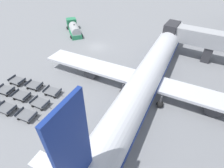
{
  "coord_description": "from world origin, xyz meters",
  "views": [
    {
      "loc": [
        21.18,
        -29.92,
        18.39
      ],
      "look_at": [
        10.49,
        -11.4,
        1.2
      ],
      "focal_mm": 28.0,
      "sensor_mm": 36.0,
      "label": 1
    }
  ],
  "objects_px": {
    "fuel_tanker_secondary": "(74,29)",
    "baggage_dolly_row_mid_a_col_b": "(21,96)",
    "baggage_dolly_row_near_col_b": "(7,108)",
    "baggage_dolly_row_near_col_c": "(27,115)",
    "baggage_dolly_row_mid_a_col_c": "(40,103)",
    "baggage_dolly_row_mid_b_col_a": "(17,81)",
    "baggage_dolly_row_mid_a_col_a": "(6,90)",
    "baggage_dolly_row_mid_b_col_c": "(52,92)",
    "baggage_dolly_row_mid_b_col_b": "(34,85)",
    "airplane": "(149,74)"
  },
  "relations": [
    {
      "from": "baggage_dolly_row_mid_a_col_a",
      "to": "fuel_tanker_secondary",
      "type": "bearing_deg",
      "value": 103.33
    },
    {
      "from": "fuel_tanker_secondary",
      "to": "baggage_dolly_row_mid_a_col_b",
      "type": "distance_m",
      "value": 24.84
    },
    {
      "from": "baggage_dolly_row_mid_a_col_a",
      "to": "baggage_dolly_row_mid_a_col_b",
      "type": "xyz_separation_m",
      "value": [
        3.26,
        0.39,
        0.0
      ]
    },
    {
      "from": "baggage_dolly_row_near_col_c",
      "to": "baggage_dolly_row_mid_a_col_a",
      "type": "relative_size",
      "value": 1.0
    },
    {
      "from": "baggage_dolly_row_near_col_b",
      "to": "baggage_dolly_row_mid_b_col_b",
      "type": "bearing_deg",
      "value": 97.67
    },
    {
      "from": "baggage_dolly_row_mid_a_col_b",
      "to": "baggage_dolly_row_mid_a_col_c",
      "type": "bearing_deg",
      "value": 4.82
    },
    {
      "from": "baggage_dolly_row_mid_b_col_a",
      "to": "baggage_dolly_row_mid_b_col_c",
      "type": "height_order",
      "value": "same"
    },
    {
      "from": "baggage_dolly_row_mid_a_col_b",
      "to": "baggage_dolly_row_mid_b_col_a",
      "type": "xyz_separation_m",
      "value": [
        -3.74,
        2.09,
        0.0
      ]
    },
    {
      "from": "baggage_dolly_row_near_col_c",
      "to": "baggage_dolly_row_mid_a_col_c",
      "type": "bearing_deg",
      "value": 95.4
    },
    {
      "from": "baggage_dolly_row_near_col_c",
      "to": "baggage_dolly_row_mid_a_col_c",
      "type": "distance_m",
      "value": 2.55
    },
    {
      "from": "baggage_dolly_row_near_col_b",
      "to": "baggage_dolly_row_mid_a_col_a",
      "type": "height_order",
      "value": "same"
    },
    {
      "from": "airplane",
      "to": "baggage_dolly_row_mid_a_col_c",
      "type": "xyz_separation_m",
      "value": [
        -11.99,
        -11.48,
        -2.37
      ]
    },
    {
      "from": "baggage_dolly_row_near_col_c",
      "to": "baggage_dolly_row_mid_a_col_a",
      "type": "xyz_separation_m",
      "value": [
        -7.17,
        1.85,
        0.0
      ]
    },
    {
      "from": "fuel_tanker_secondary",
      "to": "baggage_dolly_row_near_col_b",
      "type": "height_order",
      "value": "fuel_tanker_secondary"
    },
    {
      "from": "baggage_dolly_row_mid_a_col_a",
      "to": "baggage_dolly_row_mid_b_col_c",
      "type": "xyz_separation_m",
      "value": [
        6.66,
        3.41,
        0.0
      ]
    },
    {
      "from": "baggage_dolly_row_mid_a_col_a",
      "to": "baggage_dolly_row_mid_b_col_c",
      "type": "bearing_deg",
      "value": 27.15
    },
    {
      "from": "baggage_dolly_row_mid_b_col_b",
      "to": "baggage_dolly_row_mid_b_col_c",
      "type": "bearing_deg",
      "value": 5.08
    },
    {
      "from": "baggage_dolly_row_near_col_b",
      "to": "baggage_dolly_row_mid_b_col_b",
      "type": "xyz_separation_m",
      "value": [
        -0.74,
        5.47,
        0.0
      ]
    },
    {
      "from": "baggage_dolly_row_near_col_b",
      "to": "baggage_dolly_row_near_col_c",
      "type": "relative_size",
      "value": 0.99
    },
    {
      "from": "airplane",
      "to": "fuel_tanker_secondary",
      "type": "relative_size",
      "value": 5.11
    },
    {
      "from": "baggage_dolly_row_mid_b_col_a",
      "to": "baggage_dolly_row_mid_a_col_c",
      "type": "bearing_deg",
      "value": -13.5
    },
    {
      "from": "airplane",
      "to": "baggage_dolly_row_mid_a_col_b",
      "type": "distance_m",
      "value": 19.75
    },
    {
      "from": "fuel_tanker_secondary",
      "to": "baggage_dolly_row_near_col_b",
      "type": "relative_size",
      "value": 2.66
    },
    {
      "from": "baggage_dolly_row_mid_a_col_a",
      "to": "baggage_dolly_row_near_col_c",
      "type": "bearing_deg",
      "value": -14.45
    },
    {
      "from": "fuel_tanker_secondary",
      "to": "baggage_dolly_row_mid_b_col_a",
      "type": "relative_size",
      "value": 2.66
    },
    {
      "from": "fuel_tanker_secondary",
      "to": "baggage_dolly_row_mid_b_col_b",
      "type": "distance_m",
      "value": 22.22
    },
    {
      "from": "fuel_tanker_secondary",
      "to": "baggage_dolly_row_near_col_c",
      "type": "relative_size",
      "value": 2.64
    },
    {
      "from": "baggage_dolly_row_mid_a_col_b",
      "to": "baggage_dolly_row_mid_b_col_c",
      "type": "relative_size",
      "value": 1.0
    },
    {
      "from": "fuel_tanker_secondary",
      "to": "baggage_dolly_row_mid_b_col_a",
      "type": "bearing_deg",
      "value": -76.41
    },
    {
      "from": "baggage_dolly_row_near_col_c",
      "to": "baggage_dolly_row_mid_a_col_b",
      "type": "relative_size",
      "value": 1.0
    },
    {
      "from": "baggage_dolly_row_near_col_b",
      "to": "baggage_dolly_row_near_col_c",
      "type": "xyz_separation_m",
      "value": [
        3.49,
        0.54,
        0.0
      ]
    },
    {
      "from": "baggage_dolly_row_mid_a_col_b",
      "to": "baggage_dolly_row_mid_b_col_b",
      "type": "relative_size",
      "value": 1.0
    },
    {
      "from": "baggage_dolly_row_mid_a_col_c",
      "to": "airplane",
      "type": "bearing_deg",
      "value": 43.76
    },
    {
      "from": "baggage_dolly_row_mid_b_col_a",
      "to": "baggage_dolly_row_mid_b_col_b",
      "type": "bearing_deg",
      "value": 10.08
    },
    {
      "from": "airplane",
      "to": "baggage_dolly_row_mid_a_col_a",
      "type": "xyz_separation_m",
      "value": [
        -18.92,
        -12.18,
        -2.37
      ]
    },
    {
      "from": "baggage_dolly_row_mid_b_col_b",
      "to": "baggage_dolly_row_mid_b_col_c",
      "type": "relative_size",
      "value": 1.01
    },
    {
      "from": "fuel_tanker_secondary",
      "to": "baggage_dolly_row_mid_b_col_b",
      "type": "xyz_separation_m",
      "value": [
        8.53,
        -20.5,
        -0.78
      ]
    },
    {
      "from": "fuel_tanker_secondary",
      "to": "baggage_dolly_row_mid_b_col_c",
      "type": "relative_size",
      "value": 2.65
    },
    {
      "from": "baggage_dolly_row_mid_b_col_b",
      "to": "baggage_dolly_row_mid_b_col_c",
      "type": "xyz_separation_m",
      "value": [
        3.72,
        0.33,
        0.0
      ]
    },
    {
      "from": "baggage_dolly_row_mid_b_col_a",
      "to": "fuel_tanker_secondary",
      "type": "bearing_deg",
      "value": 103.59
    },
    {
      "from": "baggage_dolly_row_mid_a_col_c",
      "to": "baggage_dolly_row_mid_b_col_b",
      "type": "bearing_deg",
      "value": 149.05
    },
    {
      "from": "baggage_dolly_row_mid_a_col_b",
      "to": "baggage_dolly_row_mid_a_col_a",
      "type": "bearing_deg",
      "value": -173.26
    },
    {
      "from": "airplane",
      "to": "baggage_dolly_row_mid_b_col_b",
      "type": "xyz_separation_m",
      "value": [
        -15.98,
        -9.1,
        -2.37
      ]
    },
    {
      "from": "airplane",
      "to": "baggage_dolly_row_near_col_c",
      "type": "relative_size",
      "value": 13.51
    },
    {
      "from": "baggage_dolly_row_mid_a_col_c",
      "to": "baggage_dolly_row_mid_b_col_a",
      "type": "height_order",
      "value": "same"
    },
    {
      "from": "airplane",
      "to": "baggage_dolly_row_mid_b_col_c",
      "type": "xyz_separation_m",
      "value": [
        -12.26,
        -8.76,
        -2.37
      ]
    },
    {
      "from": "fuel_tanker_secondary",
      "to": "baggage_dolly_row_mid_b_col_c",
      "type": "xyz_separation_m",
      "value": [
        12.25,
        -20.17,
        -0.78
      ]
    },
    {
      "from": "fuel_tanker_secondary",
      "to": "baggage_dolly_row_near_col_c",
      "type": "xyz_separation_m",
      "value": [
        12.76,
        -25.43,
        -0.78
      ]
    },
    {
      "from": "baggage_dolly_row_near_col_b",
      "to": "baggage_dolly_row_mid_a_col_c",
      "type": "height_order",
      "value": "same"
    },
    {
      "from": "fuel_tanker_secondary",
      "to": "baggage_dolly_row_mid_a_col_b",
      "type": "bearing_deg",
      "value": -69.13
    }
  ]
}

